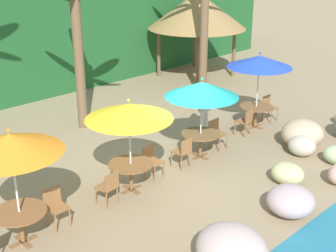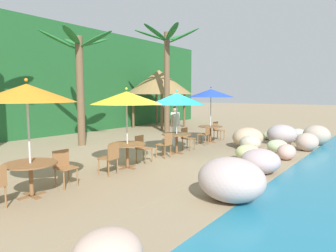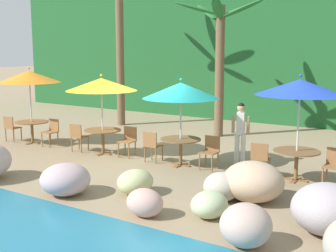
{
  "view_description": "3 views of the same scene",
  "coord_description": "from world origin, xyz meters",
  "px_view_note": "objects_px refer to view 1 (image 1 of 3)",
  "views": [
    {
      "loc": [
        -8.25,
        -8.14,
        5.76
      ],
      "look_at": [
        0.11,
        0.45,
        1.04
      ],
      "focal_mm": 49.97,
      "sensor_mm": 36.0,
      "label": 1
    },
    {
      "loc": [
        -7.86,
        -6.35,
        2.2
      ],
      "look_at": [
        0.41,
        -0.03,
        1.08
      ],
      "focal_mm": 31.48,
      "sensor_mm": 36.0,
      "label": 2
    },
    {
      "loc": [
        7.05,
        -10.11,
        3.12
      ],
      "look_at": [
        0.37,
        0.17,
        1.01
      ],
      "focal_mm": 47.82,
      "sensor_mm": 36.0,
      "label": 3
    }
  ],
  "objects_px": {
    "umbrella_blue": "(260,61)",
    "chair_blue_seaward": "(269,106)",
    "waiter_in_white": "(205,106)",
    "dining_table_blue": "(256,110)",
    "umbrella_yellow": "(129,111)",
    "palm_tree_second": "(77,30)",
    "umbrella_orange": "(10,144)",
    "umbrella_teal": "(202,89)",
    "chair_yellow_inland": "(109,186)",
    "chair_blue_inland": "(246,120)",
    "chair_yellow_seaward": "(151,159)",
    "dining_table_teal": "(200,137)",
    "palapa_hut": "(197,10)",
    "chair_orange_seaward": "(55,204)",
    "dining_table_yellow": "(131,168)",
    "chair_teal_inland": "(183,151)",
    "chair_teal_seaward": "(217,132)",
    "dining_table_orange": "(20,217)"
  },
  "relations": [
    {
      "from": "umbrella_teal",
      "to": "chair_blue_inland",
      "type": "height_order",
      "value": "umbrella_teal"
    },
    {
      "from": "chair_yellow_inland",
      "to": "umbrella_yellow",
      "type": "bearing_deg",
      "value": 13.18
    },
    {
      "from": "umbrella_yellow",
      "to": "dining_table_yellow",
      "type": "xyz_separation_m",
      "value": [
        0.0,
        -0.0,
        -1.48
      ]
    },
    {
      "from": "chair_orange_seaward",
      "to": "chair_blue_seaward",
      "type": "xyz_separation_m",
      "value": [
        8.73,
        0.52,
        0.0
      ]
    },
    {
      "from": "dining_table_teal",
      "to": "chair_teal_inland",
      "type": "distance_m",
      "value": 0.86
    },
    {
      "from": "umbrella_teal",
      "to": "chair_teal_seaward",
      "type": "relative_size",
      "value": 2.72
    },
    {
      "from": "umbrella_orange",
      "to": "chair_yellow_seaward",
      "type": "distance_m",
      "value": 4.22
    },
    {
      "from": "umbrella_orange",
      "to": "dining_table_teal",
      "type": "height_order",
      "value": "umbrella_orange"
    },
    {
      "from": "dining_table_teal",
      "to": "palapa_hut",
      "type": "bearing_deg",
      "value": 43.41
    },
    {
      "from": "umbrella_blue",
      "to": "chair_blue_inland",
      "type": "height_order",
      "value": "umbrella_blue"
    },
    {
      "from": "chair_teal_inland",
      "to": "waiter_in_white",
      "type": "height_order",
      "value": "waiter_in_white"
    },
    {
      "from": "umbrella_orange",
      "to": "chair_yellow_inland",
      "type": "relative_size",
      "value": 2.91
    },
    {
      "from": "chair_yellow_inland",
      "to": "umbrella_blue",
      "type": "height_order",
      "value": "umbrella_blue"
    },
    {
      "from": "dining_table_blue",
      "to": "chair_yellow_inland",
      "type": "bearing_deg",
      "value": -174.82
    },
    {
      "from": "dining_table_teal",
      "to": "palapa_hut",
      "type": "xyz_separation_m",
      "value": [
        6.39,
        6.05,
        2.37
      ]
    },
    {
      "from": "waiter_in_white",
      "to": "chair_blue_inland",
      "type": "bearing_deg",
      "value": -44.38
    },
    {
      "from": "waiter_in_white",
      "to": "dining_table_blue",
      "type": "bearing_deg",
      "value": -21.9
    },
    {
      "from": "umbrella_teal",
      "to": "dining_table_blue",
      "type": "distance_m",
      "value": 3.39
    },
    {
      "from": "chair_teal_seaward",
      "to": "umbrella_teal",
      "type": "bearing_deg",
      "value": -172.11
    },
    {
      "from": "umbrella_yellow",
      "to": "umbrella_blue",
      "type": "height_order",
      "value": "umbrella_blue"
    },
    {
      "from": "umbrella_yellow",
      "to": "waiter_in_white",
      "type": "distance_m",
      "value": 4.25
    },
    {
      "from": "umbrella_blue",
      "to": "dining_table_blue",
      "type": "height_order",
      "value": "umbrella_blue"
    },
    {
      "from": "umbrella_teal",
      "to": "chair_yellow_inland",
      "type": "bearing_deg",
      "value": -175.05
    },
    {
      "from": "umbrella_blue",
      "to": "chair_blue_seaward",
      "type": "height_order",
      "value": "umbrella_blue"
    },
    {
      "from": "chair_yellow_seaward",
      "to": "chair_yellow_inland",
      "type": "distance_m",
      "value": 1.71
    },
    {
      "from": "chair_yellow_seaward",
      "to": "umbrella_blue",
      "type": "bearing_deg",
      "value": 2.66
    },
    {
      "from": "dining_table_blue",
      "to": "chair_blue_inland",
      "type": "distance_m",
      "value": 0.86
    },
    {
      "from": "dining_table_yellow",
      "to": "chair_teal_seaward",
      "type": "distance_m",
      "value": 3.52
    },
    {
      "from": "chair_blue_seaward",
      "to": "palapa_hut",
      "type": "relative_size",
      "value": 0.2
    },
    {
      "from": "dining_table_orange",
      "to": "dining_table_teal",
      "type": "relative_size",
      "value": 1.0
    },
    {
      "from": "chair_blue_seaward",
      "to": "chair_orange_seaward",
      "type": "bearing_deg",
      "value": -176.62
    },
    {
      "from": "palm_tree_second",
      "to": "dining_table_yellow",
      "type": "bearing_deg",
      "value": -110.2
    },
    {
      "from": "umbrella_teal",
      "to": "dining_table_blue",
      "type": "xyz_separation_m",
      "value": [
        3.06,
        0.29,
        -1.42
      ]
    },
    {
      "from": "palm_tree_second",
      "to": "dining_table_teal",
      "type": "bearing_deg",
      "value": -76.55
    },
    {
      "from": "chair_blue_inland",
      "to": "palapa_hut",
      "type": "xyz_separation_m",
      "value": [
        4.16,
        5.96,
        2.47
      ]
    },
    {
      "from": "umbrella_orange",
      "to": "chair_orange_seaward",
      "type": "relative_size",
      "value": 2.91
    },
    {
      "from": "umbrella_orange",
      "to": "umbrella_blue",
      "type": "height_order",
      "value": "umbrella_blue"
    },
    {
      "from": "umbrella_blue",
      "to": "chair_blue_inland",
      "type": "bearing_deg",
      "value": -165.76
    },
    {
      "from": "umbrella_teal",
      "to": "umbrella_blue",
      "type": "height_order",
      "value": "umbrella_blue"
    },
    {
      "from": "chair_yellow_seaward",
      "to": "chair_teal_seaward",
      "type": "relative_size",
      "value": 1.0
    },
    {
      "from": "palm_tree_second",
      "to": "umbrella_orange",
      "type": "bearing_deg",
      "value": -135.57
    },
    {
      "from": "palm_tree_second",
      "to": "chair_yellow_seaward",
      "type": "bearing_deg",
      "value": -100.55
    },
    {
      "from": "chair_blue_inland",
      "to": "dining_table_blue",
      "type": "bearing_deg",
      "value": 14.24
    },
    {
      "from": "dining_table_teal",
      "to": "dining_table_blue",
      "type": "height_order",
      "value": "same"
    },
    {
      "from": "umbrella_teal",
      "to": "chair_blue_seaward",
      "type": "relative_size",
      "value": 2.72
    },
    {
      "from": "umbrella_blue",
      "to": "palm_tree_second",
      "type": "height_order",
      "value": "palm_tree_second"
    },
    {
      "from": "chair_teal_inland",
      "to": "umbrella_blue",
      "type": "height_order",
      "value": "umbrella_blue"
    },
    {
      "from": "dining_table_teal",
      "to": "umbrella_blue",
      "type": "height_order",
      "value": "umbrella_blue"
    },
    {
      "from": "palm_tree_second",
      "to": "umbrella_yellow",
      "type": "bearing_deg",
      "value": -110.2
    },
    {
      "from": "umbrella_orange",
      "to": "dining_table_orange",
      "type": "relative_size",
      "value": 2.3
    }
  ]
}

